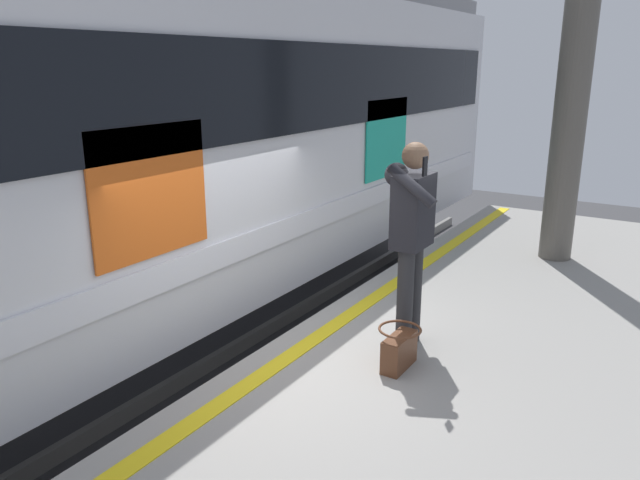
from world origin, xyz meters
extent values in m
plane|color=#3D3D3F|center=(0.00, 0.00, 0.00)|extent=(24.25, 24.25, 0.00)
cube|color=gray|center=(0.00, 1.96, 0.48)|extent=(12.63, 3.91, 0.96)
cube|color=yellow|center=(0.00, 0.30, 0.96)|extent=(12.38, 0.16, 0.01)
cube|color=slate|center=(0.00, -1.36, 0.08)|extent=(16.42, 0.08, 0.16)
cube|color=slate|center=(0.00, -2.80, 0.08)|extent=(16.42, 0.08, 0.16)
cube|color=silver|center=(-1.26, -2.08, 2.53)|extent=(11.72, 3.01, 3.16)
cube|color=black|center=(-1.26, -0.56, 3.09)|extent=(11.13, 0.03, 0.90)
cube|color=silver|center=(-1.26, -0.56, 1.66)|extent=(11.13, 0.03, 0.24)
cube|color=#19A58C|center=(-3.31, -0.56, 2.37)|extent=(1.16, 0.02, 1.02)
cube|color=#D85919|center=(0.79, -0.56, 2.37)|extent=(1.16, 0.02, 1.02)
cylinder|color=black|center=(-5.07, -0.88, 0.58)|extent=(0.84, 0.12, 0.84)
cylinder|color=black|center=(-5.07, -3.28, 0.58)|extent=(0.84, 0.12, 0.84)
cylinder|color=#262628|center=(-0.65, 1.03, 1.40)|extent=(0.14, 0.14, 0.89)
cylinder|color=#262628|center=(-0.47, 1.03, 1.40)|extent=(0.14, 0.14, 0.89)
cube|color=black|center=(-0.56, 1.03, 2.16)|extent=(0.40, 0.24, 0.61)
sphere|color=black|center=(-0.56, 0.87, 2.44)|extent=(0.20, 0.20, 0.20)
sphere|color=#997051|center=(-0.56, 1.03, 2.61)|extent=(0.22, 0.22, 0.22)
cylinder|color=black|center=(-0.81, 1.03, 2.09)|extent=(0.09, 0.09, 0.55)
cylinder|color=black|center=(-0.33, 1.11, 2.41)|extent=(0.09, 0.42, 0.33)
cube|color=black|center=(-0.33, 1.21, 2.57)|extent=(0.07, 0.02, 0.15)
cube|color=#59331E|center=(-0.11, 1.16, 1.10)|extent=(0.39, 0.15, 0.27)
torus|color=#59331E|center=(-0.11, 1.16, 1.29)|extent=(0.35, 0.35, 0.02)
cylinder|color=#59544C|center=(-3.82, 1.59, 2.96)|extent=(0.39, 0.39, 4.00)
camera|label=1|loc=(3.99, 2.97, 3.32)|focal=34.18mm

